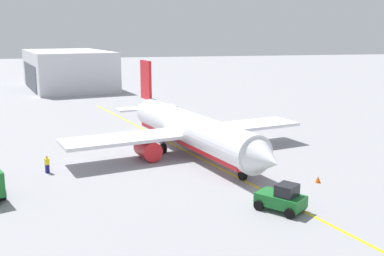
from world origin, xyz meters
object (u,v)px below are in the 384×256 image
Objects in this scene: pushback_tug at (282,198)px; safety_cone_nose at (318,180)px; refueling_worker at (47,165)px; airplane at (190,130)px.

pushback_tug reaches higher than safety_cone_nose.
refueling_worker is 25.70m from safety_cone_nose.
safety_cone_nose is at bearing 70.45° from refueling_worker.
safety_cone_nose is at bearing 35.61° from airplane.
pushback_tug is 8.14m from safety_cone_nose.
refueling_worker is (-14.09, -18.24, -0.19)m from pushback_tug.
refueling_worker is 2.93× the size of safety_cone_nose.
pushback_tug reaches higher than refueling_worker.
airplane is 18.51m from pushback_tug.
refueling_worker is at bearing -127.68° from pushback_tug.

